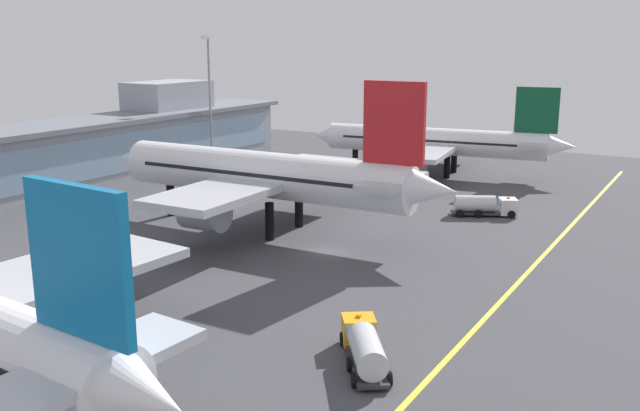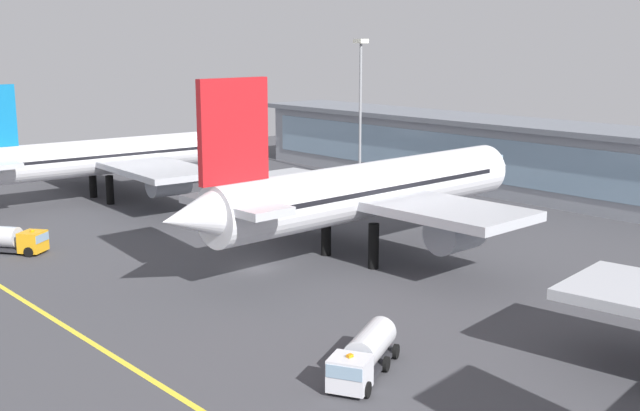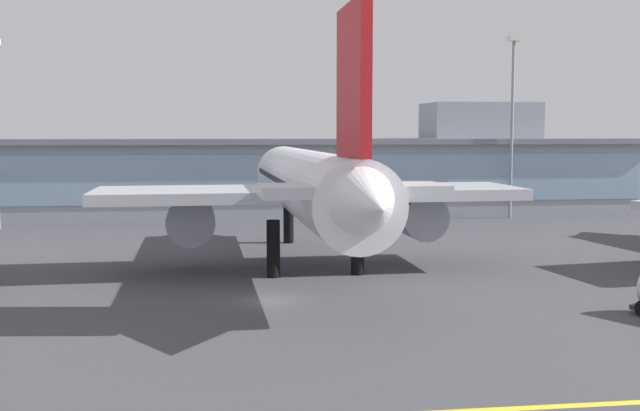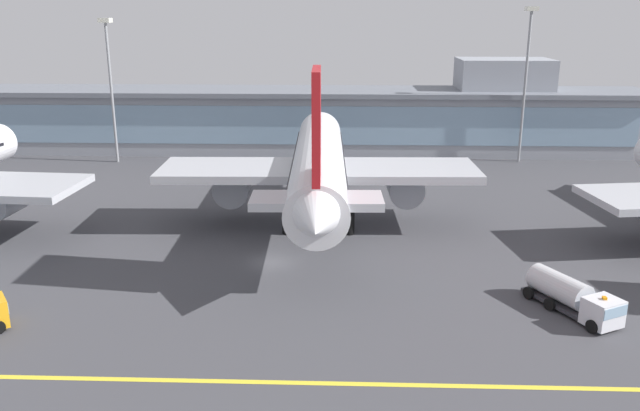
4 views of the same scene
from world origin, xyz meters
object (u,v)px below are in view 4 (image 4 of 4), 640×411
Objects in this scene: apron_light_mast_west at (110,69)px; apron_light_mast_centre at (527,63)px; airliner_near_right at (319,166)px; baggage_tug_near at (574,297)px.

apron_light_mast_centre is at bearing 2.42° from apron_light_mast_west.
apron_light_mast_centre is (66.98, 2.83, 0.96)m from apron_light_mast_west.
apron_light_mast_centre is (32.15, 35.23, 8.94)m from airliner_near_right.
baggage_tug_near is 80.18m from apron_light_mast_west.
baggage_tug_near is at bearing -99.94° from apron_light_mast_centre.
apron_light_mast_west is at bearing -161.82° from baggage_tug_near.
baggage_tug_near is at bearing -137.12° from airliner_near_right.
apron_light_mast_west is at bearing 45.42° from airliner_near_right.
apron_light_mast_centre is at bearing 142.18° from baggage_tug_near.
apron_light_mast_west reaches higher than baggage_tug_near.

